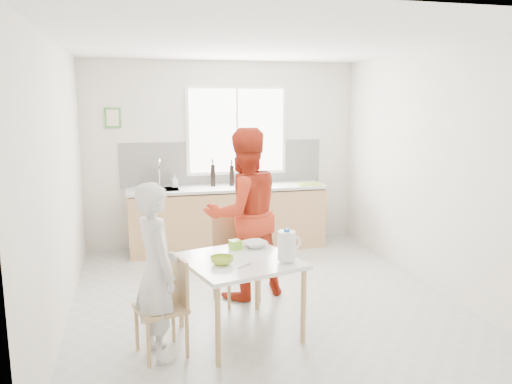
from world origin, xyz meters
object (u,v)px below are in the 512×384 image
at_px(bowl_green, 222,260).
at_px(milk_jug, 287,245).
at_px(dining_table, 240,267).
at_px(wine_bottle_b, 232,176).
at_px(chair_far, 233,253).
at_px(bowl_white, 255,244).
at_px(chair_left, 168,302).
at_px(wine_bottle_a, 213,175).
at_px(person_red, 244,214).
at_px(person_white, 156,271).

distance_m(bowl_green, milk_jug, 0.59).
bearing_deg(dining_table, wine_bottle_b, 80.12).
bearing_deg(chair_far, milk_jug, -91.35).
bearing_deg(bowl_white, wine_bottle_b, 83.96).
height_order(dining_table, milk_jug, milk_jug).
relative_size(chair_left, bowl_white, 3.63).
xyz_separation_m(chair_left, wine_bottle_a, (0.88, 2.98, 0.62)).
height_order(chair_left, bowl_green, chair_left).
bearing_deg(chair_left, bowl_white, 104.22).
height_order(person_red, bowl_green, person_red).
bearing_deg(bowl_white, chair_far, 100.35).
height_order(bowl_green, wine_bottle_a, wine_bottle_a).
bearing_deg(person_white, bowl_green, -94.98).
relative_size(person_red, milk_jug, 6.56).
height_order(chair_left, person_red, person_red).
bearing_deg(person_red, chair_left, 35.19).
bearing_deg(milk_jug, person_red, 81.96).
bearing_deg(chair_left, person_white, -90.00).
bearing_deg(bowl_green, person_white, -169.60).
bearing_deg(person_white, milk_jug, -104.36).
bearing_deg(dining_table, chair_left, -164.63).
bearing_deg(chair_left, wine_bottle_a, 148.27).
height_order(dining_table, bowl_white, bowl_white).
height_order(chair_left, chair_far, chair_far).
relative_size(chair_far, wine_bottle_b, 3.03).
xyz_separation_m(dining_table, bowl_green, (-0.18, -0.10, 0.11)).
distance_m(person_red, wine_bottle_a, 1.89).
height_order(dining_table, bowl_green, bowl_green).
bearing_deg(bowl_green, chair_far, 73.04).
xyz_separation_m(person_red, bowl_green, (-0.42, -1.02, -0.17)).
bearing_deg(bowl_white, wine_bottle_a, 90.22).
relative_size(chair_left, chair_far, 0.92).
bearing_deg(wine_bottle_b, bowl_green, -102.98).
xyz_separation_m(bowl_white, wine_bottle_a, (-0.01, 2.48, 0.32)).
xyz_separation_m(milk_jug, wine_bottle_a, (-0.17, 2.99, 0.20)).
bearing_deg(bowl_white, milk_jug, -72.02).
xyz_separation_m(dining_table, bowl_white, (0.22, 0.32, 0.10)).
distance_m(chair_far, person_red, 0.45).
xyz_separation_m(chair_left, bowl_green, (0.48, 0.08, 0.30)).
distance_m(person_white, person_red, 1.51).
xyz_separation_m(bowl_green, milk_jug, (0.57, -0.08, 0.12)).
height_order(person_white, bowl_green, person_white).
relative_size(person_red, bowl_green, 9.03).
relative_size(person_red, wine_bottle_b, 6.18).
xyz_separation_m(dining_table, person_red, (0.24, 0.92, 0.27)).
distance_m(person_white, milk_jug, 1.14).
height_order(person_white, person_red, person_red).
bearing_deg(wine_bottle_a, dining_table, -94.36).
relative_size(person_white, bowl_white, 6.49).
height_order(chair_left, person_white, person_white).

